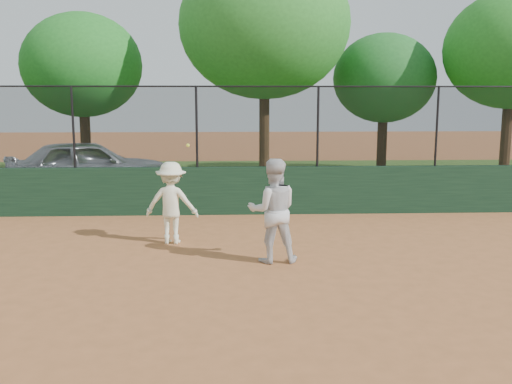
{
  "coord_description": "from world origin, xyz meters",
  "views": [
    {
      "loc": [
        0.36,
        -8.13,
        2.94
      ],
      "look_at": [
        0.8,
        2.2,
        1.2
      ],
      "focal_mm": 40.0,
      "sensor_mm": 36.0,
      "label": 1
    }
  ],
  "objects_px": {
    "tree_3": "(384,79)",
    "tree_4": "(512,50)",
    "tree_1": "(82,66)",
    "player_main": "(172,203)",
    "parked_car": "(88,166)",
    "tree_2": "(265,25)",
    "player_second": "(273,211)"
  },
  "relations": [
    {
      "from": "tree_3",
      "to": "tree_4",
      "type": "xyz_separation_m",
      "value": [
        3.93,
        -1.62,
        0.9
      ]
    },
    {
      "from": "tree_1",
      "to": "player_main",
      "type": "bearing_deg",
      "value": -66.59
    },
    {
      "from": "tree_3",
      "to": "tree_4",
      "type": "height_order",
      "value": "tree_4"
    },
    {
      "from": "parked_car",
      "to": "tree_3",
      "type": "bearing_deg",
      "value": -89.37
    },
    {
      "from": "player_main",
      "to": "tree_4",
      "type": "bearing_deg",
      "value": 37.16
    },
    {
      "from": "player_main",
      "to": "tree_3",
      "type": "distance_m",
      "value": 12.25
    },
    {
      "from": "parked_car",
      "to": "tree_1",
      "type": "xyz_separation_m",
      "value": [
        -0.76,
        2.82,
        3.17
      ]
    },
    {
      "from": "tree_2",
      "to": "tree_4",
      "type": "xyz_separation_m",
      "value": [
        8.43,
        -0.12,
        -0.82
      ]
    },
    {
      "from": "parked_car",
      "to": "tree_4",
      "type": "xyz_separation_m",
      "value": [
        13.96,
        1.85,
        3.65
      ]
    },
    {
      "from": "player_main",
      "to": "parked_car",
      "type": "bearing_deg",
      "value": 116.87
    },
    {
      "from": "parked_car",
      "to": "tree_1",
      "type": "height_order",
      "value": "tree_1"
    },
    {
      "from": "player_second",
      "to": "tree_3",
      "type": "height_order",
      "value": "tree_3"
    },
    {
      "from": "tree_2",
      "to": "tree_4",
      "type": "relative_size",
      "value": 1.2
    },
    {
      "from": "player_second",
      "to": "parked_car",
      "type": "bearing_deg",
      "value": -59.09
    },
    {
      "from": "tree_1",
      "to": "tree_4",
      "type": "distance_m",
      "value": 14.76
    },
    {
      "from": "player_second",
      "to": "tree_4",
      "type": "relative_size",
      "value": 0.29
    },
    {
      "from": "tree_1",
      "to": "tree_4",
      "type": "relative_size",
      "value": 0.89
    },
    {
      "from": "tree_1",
      "to": "tree_2",
      "type": "relative_size",
      "value": 0.75
    },
    {
      "from": "tree_2",
      "to": "tree_4",
      "type": "height_order",
      "value": "tree_2"
    },
    {
      "from": "tree_1",
      "to": "tree_4",
      "type": "height_order",
      "value": "tree_4"
    },
    {
      "from": "tree_2",
      "to": "tree_3",
      "type": "relative_size",
      "value": 1.49
    },
    {
      "from": "tree_2",
      "to": "tree_1",
      "type": "bearing_deg",
      "value": 172.27
    },
    {
      "from": "parked_car",
      "to": "tree_1",
      "type": "bearing_deg",
      "value": -3.46
    },
    {
      "from": "parked_car",
      "to": "player_second",
      "type": "height_order",
      "value": "player_second"
    },
    {
      "from": "tree_1",
      "to": "tree_3",
      "type": "bearing_deg",
      "value": 3.47
    },
    {
      "from": "tree_4",
      "to": "tree_2",
      "type": "bearing_deg",
      "value": 179.21
    },
    {
      "from": "parked_car",
      "to": "tree_4",
      "type": "relative_size",
      "value": 0.75
    },
    {
      "from": "player_main",
      "to": "player_second",
      "type": "bearing_deg",
      "value": -35.82
    },
    {
      "from": "tree_2",
      "to": "tree_3",
      "type": "xyz_separation_m",
      "value": [
        4.5,
        1.51,
        -1.72
      ]
    },
    {
      "from": "parked_car",
      "to": "tree_2",
      "type": "bearing_deg",
      "value": -88.92
    },
    {
      "from": "parked_car",
      "to": "player_main",
      "type": "bearing_deg",
      "value": -171.6
    },
    {
      "from": "parked_car",
      "to": "tree_3",
      "type": "distance_m",
      "value": 10.97
    }
  ]
}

